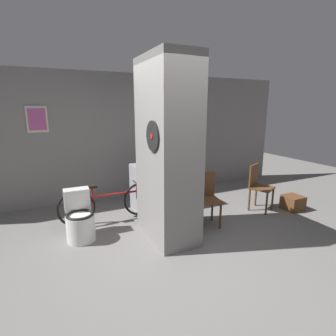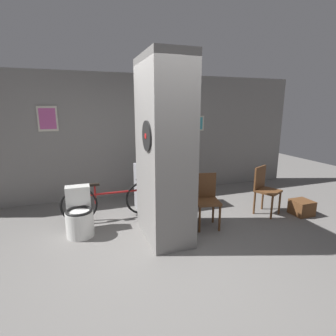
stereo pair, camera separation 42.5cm
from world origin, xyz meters
name	(u,v)px [view 1 (the left image)]	position (x,y,z in m)	size (l,w,h in m)	color
ground_plane	(180,253)	(0.00, 0.00, 0.00)	(14.00, 14.00, 0.00)	slate
wall_back	(123,137)	(0.00, 2.63, 1.30)	(8.00, 0.09, 2.60)	gray
pillar_center	(167,151)	(0.07, 0.54, 1.30)	(0.62, 1.09, 2.60)	gray
counter_shelf	(161,185)	(0.44, 1.66, 0.44)	(1.12, 0.44, 0.87)	gray
toilet	(80,220)	(-1.15, 0.99, 0.30)	(0.41, 0.57, 0.71)	silver
chair_near_pillar	(206,196)	(0.81, 0.63, 0.48)	(0.44, 0.44, 0.87)	brown
chair_by_doorway	(259,185)	(2.06, 0.75, 0.48)	(0.50, 0.50, 0.87)	brown
bicycle	(110,203)	(-0.60, 1.44, 0.32)	(1.70, 0.42, 0.66)	black
bottle_tall	(159,159)	(0.39, 1.60, 0.98)	(0.08, 0.08, 0.29)	#267233
floor_crate	(293,203)	(2.68, 0.45, 0.13)	(0.34, 0.34, 0.27)	brown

